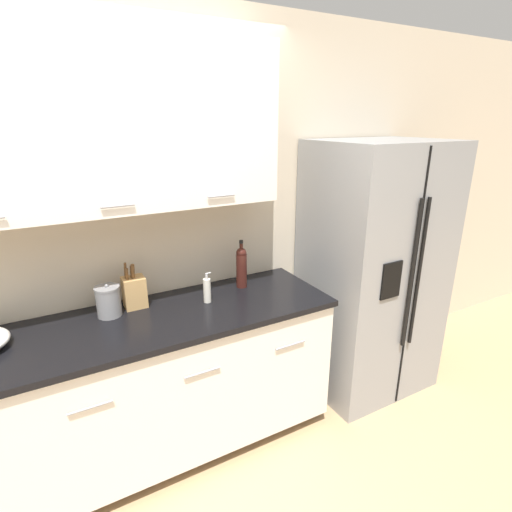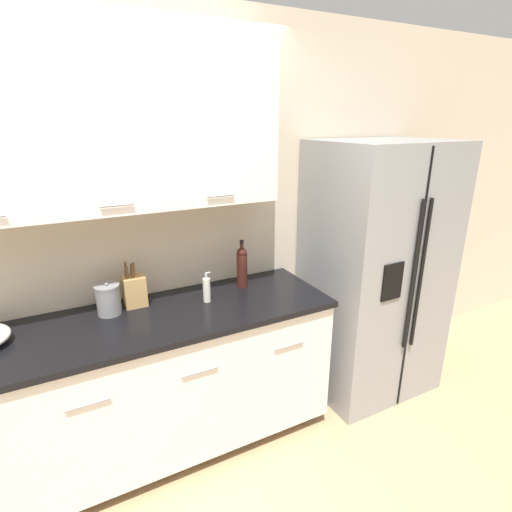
{
  "view_description": "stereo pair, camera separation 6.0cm",
  "coord_description": "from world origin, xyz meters",
  "px_view_note": "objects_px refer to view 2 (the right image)",
  "views": [
    {
      "loc": [
        -0.25,
        -1.23,
        1.97
      ],
      "look_at": [
        0.86,
        0.77,
        1.17
      ],
      "focal_mm": 28.0,
      "sensor_mm": 36.0,
      "label": 1
    },
    {
      "loc": [
        -0.19,
        -1.26,
        1.97
      ],
      "look_at": [
        0.86,
        0.77,
        1.17
      ],
      "focal_mm": 28.0,
      "sensor_mm": 36.0,
      "label": 2
    }
  ],
  "objects_px": {
    "knife_block": "(134,290)",
    "steel_canister": "(108,299)",
    "wine_bottle": "(242,266)",
    "soap_dispenser": "(207,289)",
    "refrigerator": "(375,271)"
  },
  "relations": [
    {
      "from": "wine_bottle",
      "to": "refrigerator",
      "type": "bearing_deg",
      "value": -10.83
    },
    {
      "from": "steel_canister",
      "to": "refrigerator",
      "type": "bearing_deg",
      "value": -5.8
    },
    {
      "from": "knife_block",
      "to": "wine_bottle",
      "type": "relative_size",
      "value": 0.87
    },
    {
      "from": "refrigerator",
      "to": "soap_dispenser",
      "type": "height_order",
      "value": "refrigerator"
    },
    {
      "from": "knife_block",
      "to": "steel_canister",
      "type": "bearing_deg",
      "value": -164.68
    },
    {
      "from": "knife_block",
      "to": "steel_canister",
      "type": "distance_m",
      "value": 0.16
    },
    {
      "from": "refrigerator",
      "to": "knife_block",
      "type": "relative_size",
      "value": 6.66
    },
    {
      "from": "soap_dispenser",
      "to": "steel_canister",
      "type": "height_order",
      "value": "steel_canister"
    },
    {
      "from": "refrigerator",
      "to": "soap_dispenser",
      "type": "distance_m",
      "value": 1.26
    },
    {
      "from": "wine_bottle",
      "to": "soap_dispenser",
      "type": "height_order",
      "value": "wine_bottle"
    },
    {
      "from": "refrigerator",
      "to": "knife_block",
      "type": "height_order",
      "value": "refrigerator"
    },
    {
      "from": "refrigerator",
      "to": "wine_bottle",
      "type": "xyz_separation_m",
      "value": [
        -0.97,
        0.19,
        0.15
      ]
    },
    {
      "from": "knife_block",
      "to": "steel_canister",
      "type": "xyz_separation_m",
      "value": [
        -0.15,
        -0.04,
        -0.01
      ]
    },
    {
      "from": "soap_dispenser",
      "to": "steel_canister",
      "type": "bearing_deg",
      "value": 169.31
    },
    {
      "from": "wine_bottle",
      "to": "soap_dispenser",
      "type": "bearing_deg",
      "value": -159.55
    }
  ]
}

